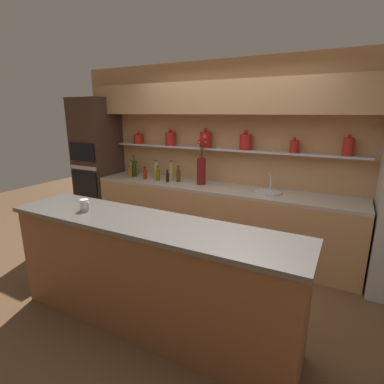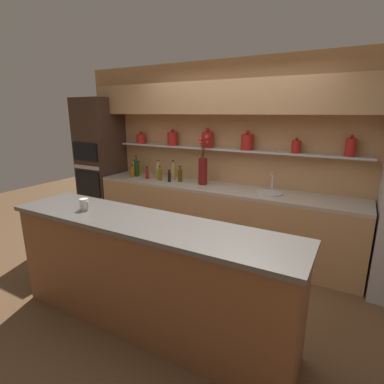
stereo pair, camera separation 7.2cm
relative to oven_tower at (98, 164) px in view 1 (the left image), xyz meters
name	(u,v)px [view 1 (the left image)]	position (x,y,z in m)	size (l,w,h in m)	color
ground_plane	(179,295)	(2.29, -1.24, -1.07)	(12.00, 12.00, 0.00)	brown
back_wall_unit	(233,139)	(2.29, 0.29, 0.48)	(5.20, 0.44, 2.60)	tan
back_counter_unit	(216,218)	(2.18, 0.00, -0.61)	(3.70, 0.62, 0.92)	tan
island_counter	(148,275)	(2.29, -1.76, -0.55)	(2.71, 0.61, 1.02)	brown
oven_tower	(98,164)	(0.00, 0.00, 0.00)	(0.62, 0.64, 2.13)	#3D281E
flower_vase	(201,168)	(1.92, 0.04, 0.09)	(0.14, 0.17, 0.69)	maroon
sink_fixture	(268,191)	(2.88, 0.01, -0.12)	(0.33, 0.33, 0.25)	#B7B7BC
bottle_sauce_0	(145,174)	(1.01, -0.05, -0.07)	(0.06, 0.06, 0.19)	maroon
bottle_oil_1	(137,169)	(0.69, 0.17, -0.06)	(0.06, 0.06, 0.22)	olive
bottle_oil_2	(178,175)	(1.56, 0.02, -0.05)	(0.06, 0.06, 0.24)	#47380A
bottle_spirit_3	(132,169)	(0.62, 0.12, -0.05)	(0.08, 0.08, 0.24)	tan
bottle_spirit_4	(156,171)	(1.14, 0.05, -0.03)	(0.07, 0.07, 0.28)	tan
bottle_oil_5	(158,175)	(1.25, -0.05, -0.06)	(0.06, 0.06, 0.22)	brown
bottle_sauce_6	(167,177)	(1.43, -0.06, -0.07)	(0.05, 0.05, 0.18)	black
bottle_spirit_7	(171,171)	(1.38, 0.12, -0.02)	(0.06, 0.06, 0.29)	tan
bottle_wine_8	(134,168)	(0.74, 0.03, -0.02)	(0.07, 0.07, 0.33)	#193814
bottle_sauce_9	(130,172)	(0.75, -0.08, -0.06)	(0.05, 0.05, 0.20)	#9E4C0A
coffee_mug	(85,205)	(1.61, -1.78, 0.01)	(0.10, 0.08, 0.10)	silver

